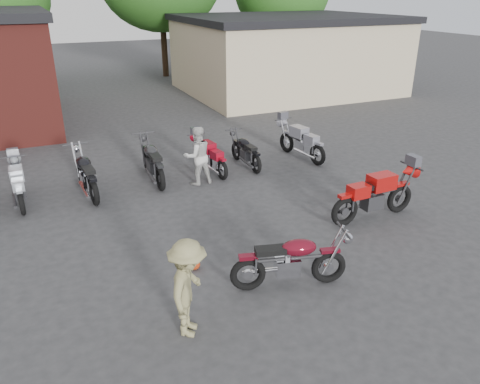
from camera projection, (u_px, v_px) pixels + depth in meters
name	position (u px, v px, depth m)	size (l,w,h in m)	color
ground	(279.00, 265.00, 9.12)	(90.00, 90.00, 0.00)	#2F2F31
stucco_building	(286.00, 57.00, 24.17)	(10.00, 8.00, 3.50)	tan
tree_2	(161.00, 0.00, 27.28)	(7.04, 7.04, 8.80)	#245516
tree_3	(281.00, 8.00, 30.53)	(6.08, 6.08, 7.60)	#245516
vintage_motorcycle	(292.00, 257.00, 8.26)	(2.05, 0.68, 1.19)	#5D0B19
sportbike	(376.00, 193.00, 10.75)	(2.23, 0.74, 1.29)	#BA110F
helmet	(194.00, 264.00, 8.96)	(0.23, 0.23, 0.21)	#B03412
person_light	(197.00, 156.00, 12.66)	(0.78, 0.61, 1.61)	beige
person_tan	(188.00, 288.00, 7.04)	(1.05, 0.60, 1.62)	#908959
row_bike_1	(18.00, 183.00, 11.56)	(1.89, 0.62, 1.10)	#9AA0A9
row_bike_2	(86.00, 172.00, 12.09)	(2.13, 0.70, 1.24)	black
row_bike_3	(152.00, 159.00, 12.97)	(2.15, 0.71, 1.25)	#232426
row_bike_4	(210.00, 155.00, 13.57)	(1.85, 0.61, 1.07)	#A90E22
row_bike_5	(245.00, 149.00, 14.05)	(1.83, 0.60, 1.06)	black
row_bike_6	(301.00, 140.00, 14.70)	(2.07, 0.68, 1.20)	gray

